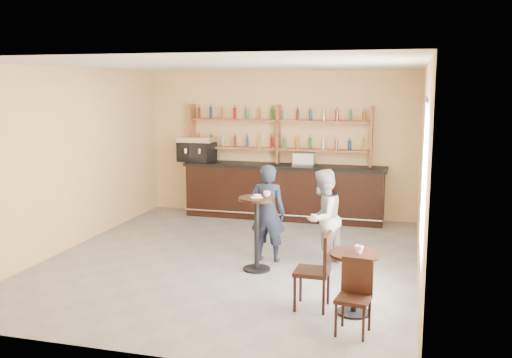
% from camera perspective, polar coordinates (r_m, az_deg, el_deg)
% --- Properties ---
extents(floor, '(7.00, 7.00, 0.00)m').
position_cam_1_polar(floor, '(9.64, -2.43, -8.05)').
color(floor, slate).
rests_on(floor, ground).
extents(ceiling, '(7.00, 7.00, 0.00)m').
position_cam_1_polar(ceiling, '(9.20, -2.57, 11.31)').
color(ceiling, white).
rests_on(ceiling, wall_back).
extents(wall_back, '(7.00, 0.00, 7.00)m').
position_cam_1_polar(wall_back, '(12.64, 2.37, 3.54)').
color(wall_back, '#F6CB8B').
rests_on(wall_back, floor).
extents(wall_front, '(7.00, 0.00, 7.00)m').
position_cam_1_polar(wall_front, '(6.11, -12.62, -3.06)').
color(wall_front, '#F6CB8B').
rests_on(wall_front, floor).
extents(wall_left, '(0.00, 7.00, 7.00)m').
position_cam_1_polar(wall_left, '(10.60, -18.14, 1.94)').
color(wall_left, '#F6CB8B').
rests_on(wall_left, floor).
extents(wall_right, '(0.00, 7.00, 7.00)m').
position_cam_1_polar(wall_right, '(8.85, 16.32, 0.63)').
color(wall_right, '#F6CB8B').
rests_on(wall_right, floor).
extents(window_pane, '(0.00, 2.00, 2.00)m').
position_cam_1_polar(window_pane, '(7.65, 16.43, 0.05)').
color(window_pane, white).
rests_on(window_pane, wall_right).
extents(window_frame, '(0.04, 1.70, 2.10)m').
position_cam_1_polar(window_frame, '(7.65, 16.39, 0.05)').
color(window_frame, black).
rests_on(window_frame, wall_right).
extents(shelf_unit, '(4.00, 0.26, 1.40)m').
position_cam_1_polar(shelf_unit, '(12.50, 2.25, 4.44)').
color(shelf_unit, brown).
rests_on(shelf_unit, wall_back).
extents(liquor_bottles, '(3.68, 0.10, 1.00)m').
position_cam_1_polar(liquor_bottles, '(12.48, 2.25, 5.22)').
color(liquor_bottles, '#8C5919').
rests_on(liquor_bottles, shelf_unit).
extents(bar_counter, '(4.38, 0.85, 1.19)m').
position_cam_1_polar(bar_counter, '(12.41, 2.78, -1.27)').
color(bar_counter, black).
rests_on(bar_counter, floor).
extents(espresso_machine, '(0.84, 0.62, 0.55)m').
position_cam_1_polar(espresso_machine, '(12.86, -5.94, 2.97)').
color(espresso_machine, black).
rests_on(espresso_machine, bar_counter).
extents(pastry_case, '(0.48, 0.39, 0.27)m').
position_cam_1_polar(pastry_case, '(12.21, 4.86, 1.99)').
color(pastry_case, silver).
rests_on(pastry_case, bar_counter).
extents(pedestal_table, '(0.61, 0.61, 1.17)m').
position_cam_1_polar(pedestal_table, '(8.96, 0.07, -5.52)').
color(pedestal_table, black).
rests_on(pedestal_table, floor).
extents(napkin, '(0.23, 0.23, 0.00)m').
position_cam_1_polar(napkin, '(8.83, 0.07, -1.84)').
color(napkin, white).
rests_on(napkin, pedestal_table).
extents(donut, '(0.15, 0.15, 0.05)m').
position_cam_1_polar(donut, '(8.81, 0.12, -1.69)').
color(donut, '#E58E53').
rests_on(donut, napkin).
extents(cup_pedestal, '(0.13, 0.13, 0.09)m').
position_cam_1_polar(cup_pedestal, '(8.88, 1.11, -1.50)').
color(cup_pedestal, white).
rests_on(cup_pedestal, pedestal_table).
extents(man_main, '(0.60, 0.40, 1.62)m').
position_cam_1_polar(man_main, '(9.39, 1.19, -3.40)').
color(man_main, black).
rests_on(man_main, floor).
extents(cafe_table, '(0.66, 0.66, 0.81)m').
position_cam_1_polar(cafe_table, '(7.45, 9.79, -10.26)').
color(cafe_table, black).
rests_on(cafe_table, floor).
extents(cup_cafe, '(0.12, 0.12, 0.10)m').
position_cam_1_polar(cup_cafe, '(7.30, 10.28, -6.93)').
color(cup_cafe, white).
rests_on(cup_cafe, cafe_table).
extents(chair_west, '(0.44, 0.44, 1.02)m').
position_cam_1_polar(chair_west, '(7.53, 5.63, -9.11)').
color(chair_west, black).
rests_on(chair_west, floor).
extents(chair_south, '(0.43, 0.43, 0.88)m').
position_cam_1_polar(chair_south, '(6.87, 9.71, -11.66)').
color(chair_south, black).
rests_on(chair_south, floor).
extents(patron_second, '(0.84, 0.94, 1.58)m').
position_cam_1_polar(patron_second, '(9.19, 6.68, -3.90)').
color(patron_second, gray).
rests_on(patron_second, floor).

